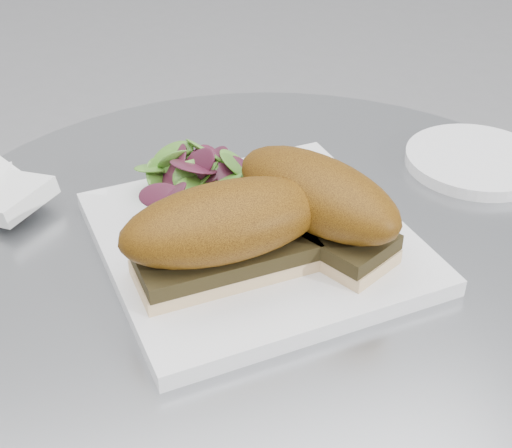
{
  "coord_description": "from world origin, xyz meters",
  "views": [
    {
      "loc": [
        -0.16,
        -0.49,
        1.12
      ],
      "look_at": [
        -0.02,
        -0.0,
        0.77
      ],
      "focal_mm": 50.0,
      "sensor_mm": 36.0,
      "label": 1
    }
  ],
  "objects": [
    {
      "name": "plate",
      "position": [
        -0.01,
        0.01,
        0.74
      ],
      "size": [
        0.3,
        0.3,
        0.02
      ],
      "primitive_type": "cube",
      "rotation": [
        0.0,
        0.0,
        0.13
      ],
      "color": "white",
      "rests_on": "table"
    },
    {
      "name": "salad",
      "position": [
        -0.05,
        0.08,
        0.77
      ],
      "size": [
        0.11,
        0.11,
        0.05
      ],
      "primitive_type": null,
      "color": "#559A32",
      "rests_on": "plate"
    },
    {
      "name": "saucer",
      "position": [
        0.26,
        0.09,
        0.74
      ],
      "size": [
        0.15,
        0.15,
        0.01
      ],
      "primitive_type": "cylinder",
      "color": "white",
      "rests_on": "table"
    },
    {
      "name": "sandwich_left",
      "position": [
        -0.05,
        -0.03,
        0.79
      ],
      "size": [
        0.18,
        0.1,
        0.08
      ],
      "rotation": [
        0.0,
        0.0,
        0.11
      ],
      "color": "#FBD29D",
      "rests_on": "plate"
    },
    {
      "name": "sandwich_right",
      "position": [
        0.03,
        -0.02,
        0.79
      ],
      "size": [
        0.15,
        0.18,
        0.08
      ],
      "rotation": [
        0.0,
        0.0,
        -1.07
      ],
      "color": "#FBD29D",
      "rests_on": "plate"
    },
    {
      "name": "table",
      "position": [
        0.0,
        0.0,
        0.49
      ],
      "size": [
        0.7,
        0.7,
        0.73
      ],
      "color": "#A2A3A9",
      "rests_on": "ground"
    }
  ]
}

